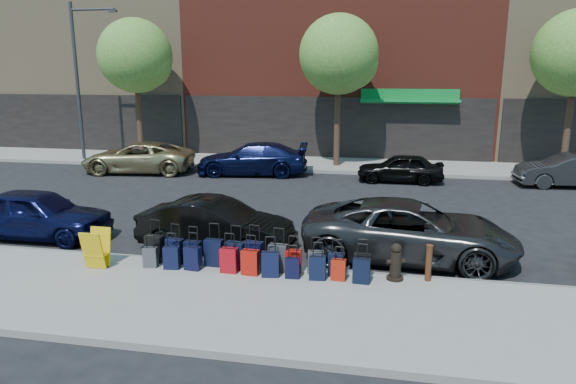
% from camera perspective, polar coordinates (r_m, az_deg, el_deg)
% --- Properties ---
extents(ground, '(120.00, 120.00, 0.00)m').
position_cam_1_polar(ground, '(16.81, 0.44, -3.07)').
color(ground, black).
rests_on(ground, ground).
extents(sidewalk_near, '(60.00, 4.00, 0.15)m').
position_cam_1_polar(sidewalk_near, '(10.85, -5.97, -12.16)').
color(sidewalk_near, gray).
rests_on(sidewalk_near, ground).
extents(sidewalk_far, '(60.00, 4.00, 0.15)m').
position_cam_1_polar(sidewalk_far, '(26.44, 4.40, 3.07)').
color(sidewalk_far, gray).
rests_on(sidewalk_far, ground).
extents(curb_near, '(60.00, 0.08, 0.15)m').
position_cam_1_polar(curb_near, '(12.64, -3.30, -8.34)').
color(curb_near, gray).
rests_on(curb_near, ground).
extents(curb_far, '(60.00, 0.08, 0.15)m').
position_cam_1_polar(curb_far, '(24.47, 3.86, 2.26)').
color(curb_far, gray).
rests_on(curb_far, ground).
extents(building_left, '(15.00, 12.12, 16.00)m').
position_cam_1_polar(building_left, '(38.92, -19.12, 17.34)').
color(building_left, '#987E5D').
rests_on(building_left, ground).
extents(tree_left, '(3.80, 3.80, 7.27)m').
position_cam_1_polar(tree_left, '(28.42, -16.32, 14.11)').
color(tree_left, black).
rests_on(tree_left, sidewalk_far).
extents(tree_center, '(3.80, 3.80, 7.27)m').
position_cam_1_polar(tree_center, '(25.48, 5.97, 14.72)').
color(tree_center, black).
rests_on(tree_center, sidewalk_far).
extents(streetlight, '(2.59, 0.18, 8.00)m').
position_cam_1_polar(streetlight, '(29.25, -22.11, 12.17)').
color(streetlight, '#333338').
rests_on(streetlight, sidewalk_far).
extents(suitcase_front_0, '(0.46, 0.29, 1.06)m').
position_cam_1_polar(suitcase_front_0, '(13.09, -14.58, -6.09)').
color(suitcase_front_0, black).
rests_on(suitcase_front_0, sidewalk_near).
extents(suitcase_front_1, '(0.44, 0.29, 0.98)m').
position_cam_1_polar(suitcase_front_1, '(12.88, -12.46, -6.41)').
color(suitcase_front_1, black).
rests_on(suitcase_front_1, sidewalk_near).
extents(suitcase_front_2, '(0.41, 0.24, 0.95)m').
position_cam_1_polar(suitcase_front_2, '(12.68, -10.51, -6.68)').
color(suitcase_front_2, black).
rests_on(suitcase_front_2, sidewalk_near).
extents(suitcase_front_3, '(0.44, 0.25, 1.05)m').
position_cam_1_polar(suitcase_front_3, '(12.53, -8.23, -6.68)').
color(suitcase_front_3, black).
rests_on(suitcase_front_3, sidewalk_near).
extents(suitcase_front_4, '(0.46, 0.29, 1.05)m').
position_cam_1_polar(suitcase_front_4, '(12.28, -5.88, -7.02)').
color(suitcase_front_4, black).
rests_on(suitcase_front_4, sidewalk_near).
extents(suitcase_front_5, '(0.48, 0.31, 1.06)m').
position_cam_1_polar(suitcase_front_5, '(12.25, -3.85, -7.01)').
color(suitcase_front_5, black).
rests_on(suitcase_front_5, sidewalk_near).
extents(suitcase_front_6, '(0.45, 0.27, 1.04)m').
position_cam_1_polar(suitcase_front_6, '(12.08, -1.11, -7.32)').
color(suitcase_front_6, '#323337').
rests_on(suitcase_front_6, sidewalk_near).
extents(suitcase_front_7, '(0.39, 0.24, 0.89)m').
position_cam_1_polar(suitcase_front_7, '(12.00, 0.57, -7.71)').
color(suitcase_front_7, '#A9100A').
rests_on(suitcase_front_7, sidewalk_near).
extents(suitcase_front_8, '(0.39, 0.25, 0.87)m').
position_cam_1_polar(suitcase_front_8, '(11.97, 3.08, -7.80)').
color(suitcase_front_8, '#3E3E43').
rests_on(suitcase_front_8, sidewalk_near).
extents(suitcase_front_9, '(0.37, 0.21, 0.87)m').
position_cam_1_polar(suitcase_front_9, '(11.88, 5.38, -8.02)').
color(suitcase_front_9, black).
rests_on(suitcase_front_9, sidewalk_near).
extents(suitcase_front_10, '(0.38, 0.22, 0.90)m').
position_cam_1_polar(suitcase_front_10, '(11.84, 8.23, -8.12)').
color(suitcase_front_10, black).
rests_on(suitcase_front_10, sidewalk_near).
extents(suitcase_back_0, '(0.35, 0.23, 0.78)m').
position_cam_1_polar(suitcase_back_0, '(12.78, -15.05, -7.02)').
color(suitcase_back_0, '#3C3D41').
rests_on(suitcase_back_0, sidewalk_near).
extents(suitcase_back_1, '(0.39, 0.25, 0.87)m').
position_cam_1_polar(suitcase_back_1, '(12.55, -12.80, -7.13)').
color(suitcase_back_1, black).
rests_on(suitcase_back_1, sidewalk_near).
extents(suitcase_back_2, '(0.40, 0.26, 0.90)m').
position_cam_1_polar(suitcase_back_2, '(12.39, -10.54, -7.24)').
color(suitcase_back_2, black).
rests_on(suitcase_back_2, sidewalk_near).
extents(suitcase_back_4, '(0.40, 0.24, 0.94)m').
position_cam_1_polar(suitcase_back_4, '(12.10, -6.56, -7.54)').
color(suitcase_back_4, '#A70A14').
rests_on(suitcase_back_4, sidewalk_near).
extents(suitcase_back_5, '(0.41, 0.26, 0.94)m').
position_cam_1_polar(suitcase_back_5, '(11.93, -4.21, -7.80)').
color(suitcase_back_5, '#A9130A').
rests_on(suitcase_back_5, sidewalk_near).
extents(suitcase_back_6, '(0.42, 0.28, 0.94)m').
position_cam_1_polar(suitcase_back_6, '(11.80, -1.98, -8.02)').
color(suitcase_back_6, black).
rests_on(suitcase_back_6, sidewalk_near).
extents(suitcase_back_7, '(0.33, 0.20, 0.77)m').
position_cam_1_polar(suitcase_back_7, '(11.73, 0.50, -8.42)').
color(suitcase_back_7, black).
rests_on(suitcase_back_7, sidewalk_near).
extents(suitcase_back_8, '(0.38, 0.24, 0.87)m').
position_cam_1_polar(suitcase_back_8, '(11.65, 3.28, -8.43)').
color(suitcase_back_8, black).
rests_on(suitcase_back_8, sidewalk_near).
extents(suitcase_back_9, '(0.34, 0.21, 0.78)m').
position_cam_1_polar(suitcase_back_9, '(11.66, 5.64, -8.60)').
color(suitcase_back_9, '#A61D0A').
rests_on(suitcase_back_9, sidewalk_near).
extents(suitcase_back_10, '(0.38, 0.24, 0.89)m').
position_cam_1_polar(suitcase_back_10, '(11.56, 8.16, -8.67)').
color(suitcase_back_10, black).
rests_on(suitcase_back_10, sidewalk_near).
extents(fire_hydrant, '(0.43, 0.38, 0.85)m').
position_cam_1_polar(fire_hydrant, '(11.84, 11.87, -7.72)').
color(fire_hydrant, black).
rests_on(fire_hydrant, sidewalk_near).
extents(bollard, '(0.15, 0.15, 0.84)m').
position_cam_1_polar(bollard, '(11.93, 15.37, -7.55)').
color(bollard, '#38190C').
rests_on(bollard, sidewalk_near).
extents(display_rack, '(0.52, 0.58, 0.93)m').
position_cam_1_polar(display_rack, '(13.07, -20.50, -5.96)').
color(display_rack, '#E4B40C').
rests_on(display_rack, sidewalk_near).
extents(car_near_0, '(4.26, 1.75, 1.45)m').
position_cam_1_polar(car_near_0, '(16.47, -26.13, -2.19)').
color(car_near_0, '#0C0F35').
rests_on(car_near_0, ground).
extents(car_near_1, '(4.32, 1.89, 1.38)m').
position_cam_1_polar(car_near_1, '(13.96, -8.01, -3.66)').
color(car_near_1, black).
rests_on(car_near_1, ground).
extents(car_near_2, '(5.54, 2.80, 1.50)m').
position_cam_1_polar(car_near_2, '(13.52, 13.37, -4.19)').
color(car_near_2, '#303033').
rests_on(car_near_2, ground).
extents(car_far_0, '(5.49, 3.03, 1.45)m').
position_cam_1_polar(car_far_0, '(25.56, -16.32, 3.71)').
color(car_far_0, tan).
rests_on(car_far_0, ground).
extents(car_far_1, '(5.38, 2.73, 1.50)m').
position_cam_1_polar(car_far_1, '(24.03, -4.00, 3.69)').
color(car_far_1, '#0C1136').
rests_on(car_far_1, ground).
extents(car_far_2, '(3.68, 1.48, 1.25)m').
position_cam_1_polar(car_far_2, '(22.89, 12.36, 2.63)').
color(car_far_2, black).
rests_on(car_far_2, ground).
extents(car_far_3, '(4.35, 1.81, 1.40)m').
position_cam_1_polar(car_far_3, '(24.42, 28.82, 2.11)').
color(car_far_3, '#313134').
rests_on(car_far_3, ground).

